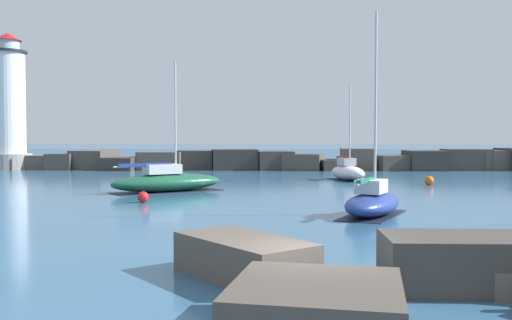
# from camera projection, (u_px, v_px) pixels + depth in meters

# --- Properties ---
(ground_plane) EXTENTS (600.00, 600.00, 0.00)m
(ground_plane) POSITION_uv_depth(u_px,v_px,m) (314.00, 294.00, 13.58)
(ground_plane) COLOR #336084
(open_sea_beyond) EXTENTS (400.00, 116.00, 0.01)m
(open_sea_beyond) POSITION_uv_depth(u_px,v_px,m) (281.00, 154.00, 125.80)
(open_sea_beyond) COLOR #235175
(open_sea_beyond) RESTS_ON ground
(breakwater_jetty) EXTENTS (72.28, 7.45, 2.49)m
(breakwater_jetty) POSITION_uv_depth(u_px,v_px,m) (305.00, 161.00, 65.81)
(breakwater_jetty) COLOR #4C443D
(breakwater_jetty) RESTS_ON ground
(lighthouse) EXTENTS (5.09, 5.09, 15.89)m
(lighthouse) POSITION_uv_depth(u_px,v_px,m) (9.00, 109.00, 66.66)
(lighthouse) COLOR gray
(lighthouse) RESTS_ON ground
(foreground_rocks) EXTENTS (12.05, 8.23, 1.32)m
(foreground_rocks) POSITION_uv_depth(u_px,v_px,m) (420.00, 278.00, 13.12)
(foreground_rocks) COLOR #383330
(foreground_rocks) RESTS_ON ground
(sailboat_moored_0) EXTENTS (4.24, 5.83, 9.74)m
(sailboat_moored_0) POSITION_uv_depth(u_px,v_px,m) (372.00, 202.00, 27.09)
(sailboat_moored_0) COLOR navy
(sailboat_moored_0) RESTS_ON ground
(sailboat_moored_1) EXTENTS (3.55, 5.61, 8.20)m
(sailboat_moored_1) POSITION_uv_depth(u_px,v_px,m) (348.00, 172.00, 49.46)
(sailboat_moored_1) COLOR silver
(sailboat_moored_1) RESTS_ON ground
(sailboat_moored_2) EXTENTS (7.96, 6.53, 8.89)m
(sailboat_moored_2) POSITION_uv_depth(u_px,v_px,m) (167.00, 181.00, 39.01)
(sailboat_moored_2) COLOR #195138
(sailboat_moored_2) RESTS_ON ground
(mooring_buoy_orange_near) EXTENTS (0.72, 0.72, 0.92)m
(mooring_buoy_orange_near) POSITION_uv_depth(u_px,v_px,m) (429.00, 180.00, 44.48)
(mooring_buoy_orange_near) COLOR #EA5914
(mooring_buoy_orange_near) RESTS_ON ground
(mooring_buoy_far_side) EXTENTS (0.63, 0.63, 0.83)m
(mooring_buoy_far_side) POSITION_uv_depth(u_px,v_px,m) (143.00, 197.00, 32.59)
(mooring_buoy_far_side) COLOR red
(mooring_buoy_far_side) RESTS_ON ground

